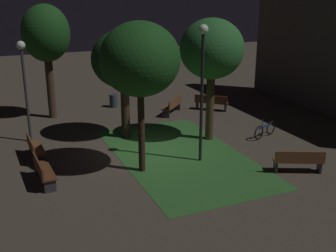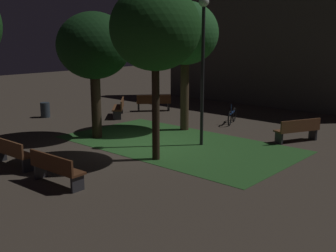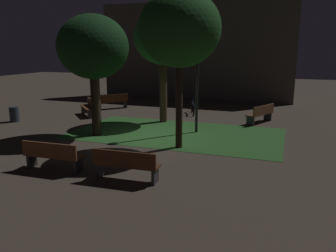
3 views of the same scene
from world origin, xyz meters
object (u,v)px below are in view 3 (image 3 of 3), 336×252
trash_bin (14,114)px  bench_path_side (126,164)px  bench_front_left (52,155)px  tree_left_canopy (180,29)px  bicycle (193,108)px  tree_near_wall (163,38)px  bench_corner (113,101)px  bench_back_row (261,113)px  tree_back_right (93,48)px  lamp_post_path_center (198,49)px  bench_by_lamp (89,107)px

trash_bin → bench_path_side: bearing=-30.5°
bench_front_left → tree_left_canopy: tree_left_canopy is taller
bench_path_side → bicycle: bearing=95.1°
tree_near_wall → bicycle: 4.44m
bench_corner → bench_back_row: same height
tree_back_right → trash_bin: bearing=169.8°
bench_corner → lamp_post_path_center: bearing=-32.3°
bench_by_lamp → lamp_post_path_center: lamp_post_path_center is taller
bench_by_lamp → tree_left_canopy: bearing=-32.8°
tree_near_wall → trash_bin: (-6.86, -2.42, -3.61)m
bench_front_left → bench_by_lamp: bearing=115.2°
bench_back_row → tree_left_canopy: size_ratio=0.34×
tree_left_canopy → tree_back_right: bearing=171.0°
tree_near_wall → bicycle: bearing=71.5°
bicycle → tree_near_wall: bearing=-108.5°
bench_front_left → bench_back_row: same height
bench_path_side → trash_bin: (-8.56, 5.03, -0.11)m
bench_back_row → bicycle: 3.88m
bench_path_side → tree_back_right: size_ratio=0.38×
tree_back_right → bicycle: bearing=66.6°
bench_front_left → bench_corner: bearing=109.0°
tree_near_wall → trash_bin: 8.12m
bench_path_side → lamp_post_path_center: size_ratio=0.35×
bench_by_lamp → bicycle: (5.06, 2.30, -0.14)m
bench_front_left → tree_left_canopy: (2.74, 3.51, 3.64)m
bench_by_lamp → tree_near_wall: (4.25, -0.12, 3.49)m
bench_by_lamp → trash_bin: bearing=-135.8°
bench_corner → bench_by_lamp: bearing=-95.4°
tree_back_right → trash_bin: tree_back_right is taller
tree_near_wall → bench_by_lamp: bearing=178.4°
bench_corner → tree_left_canopy: 9.49m
tree_back_right → bench_path_side: bearing=-50.5°
bench_by_lamp → tree_near_wall: 5.50m
bench_path_side → bench_by_lamp: (-5.95, 7.57, 0.00)m
bench_corner → lamp_post_path_center: (6.11, -3.86, 3.01)m
bench_back_row → lamp_post_path_center: 4.76m
bench_corner → bench_by_lamp: (-0.21, -2.22, 0.00)m
bench_path_side → bicycle: size_ratio=1.19×
bench_back_row → bicycle: (-3.69, 1.19, -0.14)m
lamp_post_path_center → bench_back_row: bearing=48.5°
tree_left_canopy → bench_front_left: bearing=-128.1°
bench_corner → tree_left_canopy: tree_left_canopy is taller
tree_back_right → trash_bin: 6.13m
tree_back_right → lamp_post_path_center: (3.75, 1.83, -0.02)m
bicycle → bench_path_side: bearing=-84.9°
lamp_post_path_center → bicycle: (-1.25, 3.95, -3.15)m
tree_near_wall → tree_left_canopy: size_ratio=0.98×
bench_corner → tree_back_right: (2.36, -5.69, 3.03)m
tree_left_canopy → trash_bin: size_ratio=7.42×
bench_back_row → tree_back_right: (-6.19, -4.58, 3.03)m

